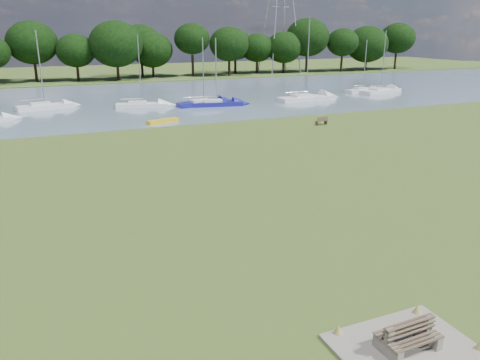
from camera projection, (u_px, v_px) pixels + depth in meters
name	position (u px, v px, depth m)	size (l,w,h in m)	color
ground	(232.00, 201.00, 26.36)	(220.00, 220.00, 0.00)	#4D5F29
river	(115.00, 101.00, 63.13)	(220.00, 40.00, 0.10)	slate
far_bank	(91.00, 80.00, 89.40)	(220.00, 20.00, 0.40)	#4C6626
concrete_pad	(407.00, 349.00, 14.09)	(4.20, 3.20, 0.10)	gray
bench_pair	(408.00, 336.00, 13.95)	(1.86, 1.13, 0.98)	gray
riverbank_bench	(322.00, 121.00, 47.03)	(1.40, 0.60, 0.84)	brown
kayak	(163.00, 121.00, 48.07)	(3.43, 0.80, 0.34)	gold
tree_line	(97.00, 45.00, 84.35)	(145.46, 8.96, 10.84)	black
sailboat_0	(306.00, 97.00, 62.90)	(8.31, 2.87, 10.68)	silver
sailboat_1	(380.00, 90.00, 70.06)	(7.70, 3.78, 8.97)	silver
sailboat_2	(44.00, 105.00, 56.01)	(6.63, 3.06, 9.08)	silver
sailboat_3	(203.00, 102.00, 58.57)	(7.01, 2.71, 8.21)	navy
sailboat_4	(216.00, 102.00, 58.35)	(6.69, 2.89, 8.19)	navy
sailboat_5	(141.00, 103.00, 57.62)	(6.46, 3.10, 8.55)	silver
sailboat_6	(363.00, 89.00, 71.18)	(5.85, 2.07, 7.66)	silver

